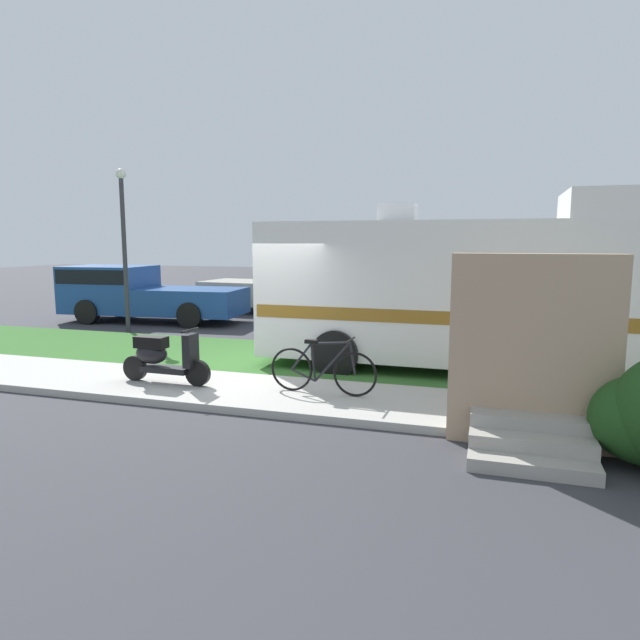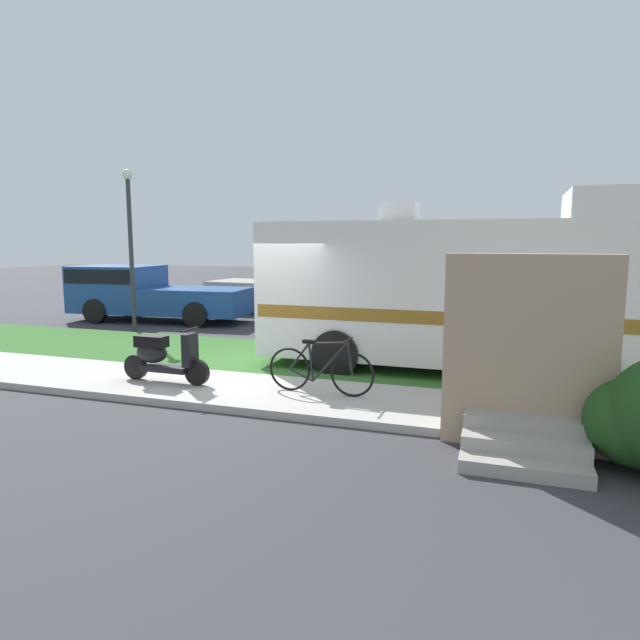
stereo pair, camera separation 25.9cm
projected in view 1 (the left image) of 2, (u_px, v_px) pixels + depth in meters
The scene contains 11 objects.
ground_plane at pixel (254, 377), 10.46m from camera, with size 80.00×80.00×0.00m, color #38383D.
sidewalk at pixel (225, 390), 9.32m from camera, with size 24.00×2.00×0.12m.
grass_strip at pixel (283, 359), 11.88m from camera, with size 24.00×3.40×0.08m.
motorhome_rv at pixel (459, 290), 10.66m from camera, with size 7.39×2.56×3.41m.
scooter at pixel (162, 357), 9.52m from camera, with size 1.69×0.50×0.97m.
bicycle at pixel (323, 369), 8.85m from camera, with size 1.78×0.52×0.91m.
pickup_truck_near at pixel (138, 292), 17.56m from camera, with size 5.82×2.41×1.75m.
pickup_truck_far at pixel (291, 285), 19.41m from camera, with size 5.50×2.47×1.88m.
porch_steps at pixel (532, 372), 6.77m from camera, with size 2.00×1.26×2.40m.
bottle_green at pixel (477, 393), 8.55m from camera, with size 0.06×0.06×0.25m.
street_lamp_post at pixel (124, 235), 15.08m from camera, with size 0.28×0.28×4.46m.
Camera 1 is at (4.23, -9.37, 2.56)m, focal length 31.17 mm.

